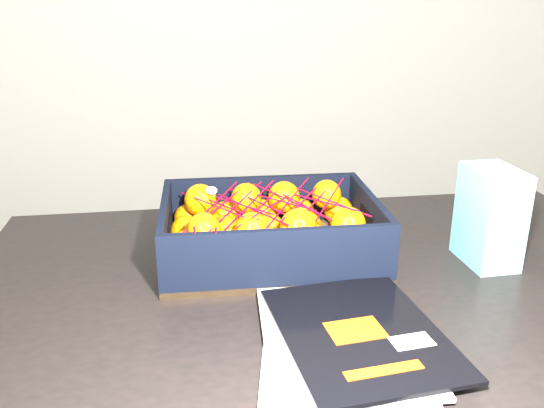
{
  "coord_description": "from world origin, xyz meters",
  "views": [
    {
      "loc": [
        -0.49,
        -0.75,
        1.2
      ],
      "look_at": [
        -0.38,
        0.16,
        0.86
      ],
      "focal_mm": 38.02,
      "sensor_mm": 36.0,
      "label": 1
    }
  ],
  "objects": [
    {
      "name": "table",
      "position": [
        -0.29,
        0.06,
        0.65
      ],
      "size": [
        1.22,
        0.83,
        0.75
      ],
      "color": "black",
      "rests_on": "ground"
    },
    {
      "name": "produce_crate",
      "position": [
        -0.38,
        0.19,
        0.78
      ],
      "size": [
        0.38,
        0.28,
        0.11
      ],
      "color": "olive",
      "rests_on": "table"
    },
    {
      "name": "retail_carton",
      "position": [
        -0.01,
        0.12,
        0.84
      ],
      "size": [
        0.08,
        0.12,
        0.17
      ],
      "primitive_type": "cube",
      "rotation": [
        0.0,
        0.0,
        0.06
      ],
      "color": "white",
      "rests_on": "table"
    },
    {
      "name": "mesh_net",
      "position": [
        -0.39,
        0.18,
        0.85
      ],
      "size": [
        0.31,
        0.25,
        0.09
      ],
      "color": "red",
      "rests_on": "clementine_heap"
    },
    {
      "name": "clementine_heap",
      "position": [
        -0.38,
        0.19,
        0.8
      ],
      "size": [
        0.36,
        0.26,
        0.1
      ],
      "color": "orange",
      "rests_on": "produce_crate"
    },
    {
      "name": "magazine_stack",
      "position": [
        -0.31,
        -0.1,
        0.76
      ],
      "size": [
        0.27,
        0.31,
        0.02
      ],
      "color": "beige",
      "rests_on": "table"
    }
  ]
}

